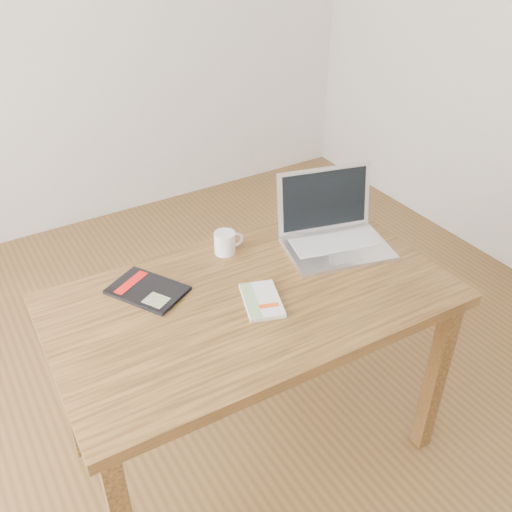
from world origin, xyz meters
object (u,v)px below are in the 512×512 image
desk (253,317)px  laptop (333,231)px  white_guidebook (262,300)px  coffee_mug (226,242)px  black_guidebook (147,290)px

desk → laptop: (0.41, 0.11, 0.14)m
white_guidebook → coffee_mug: (0.04, 0.31, 0.03)m
desk → black_guidebook: (-0.28, 0.19, 0.10)m
laptop → desk: bearing=-150.0°
desk → laptop: size_ratio=3.09×
black_guidebook → coffee_mug: (0.33, 0.07, 0.04)m
desk → laptop: 0.45m
laptop → coffee_mug: 0.39m
black_guidebook → coffee_mug: 0.34m
white_guidebook → laptop: size_ratio=0.50×
white_guidebook → black_guidebook: 0.37m
desk → black_guidebook: size_ratio=4.56×
laptop → white_guidebook: bearing=-144.0°
desk → black_guidebook: bearing=147.0°
black_guidebook → laptop: size_ratio=0.68×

